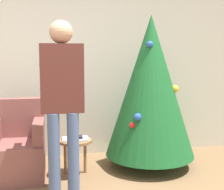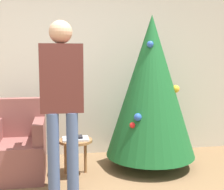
# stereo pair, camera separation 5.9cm
# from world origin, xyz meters

# --- Properties ---
(wall_back) EXTENTS (8.00, 0.06, 2.70)m
(wall_back) POSITION_xyz_m (0.00, 2.23, 1.35)
(wall_back) COLOR beige
(wall_back) RESTS_ON ground_plane
(christmas_tree) EXTENTS (1.13, 1.13, 1.93)m
(christmas_tree) POSITION_xyz_m (1.05, 1.52, 1.04)
(christmas_tree) COLOR brown
(christmas_tree) RESTS_ON ground_plane
(armchair) EXTENTS (0.62, 0.69, 0.90)m
(armchair) POSITION_xyz_m (-0.58, 1.46, 0.33)
(armchair) COLOR brown
(armchair) RESTS_ON ground_plane
(person_standing) EXTENTS (0.44, 0.57, 1.77)m
(person_standing) POSITION_xyz_m (-0.07, 0.88, 1.07)
(person_standing) COLOR #475B84
(person_standing) RESTS_ON ground_plane
(side_stool) EXTENTS (0.40, 0.40, 0.44)m
(side_stool) POSITION_xyz_m (0.09, 1.36, 0.37)
(side_stool) COLOR olive
(side_stool) RESTS_ON ground_plane
(laptop) EXTENTS (0.31, 0.22, 0.02)m
(laptop) POSITION_xyz_m (0.09, 1.36, 0.45)
(laptop) COLOR silver
(laptop) RESTS_ON side_stool
(book) EXTENTS (0.16, 0.12, 0.02)m
(book) POSITION_xyz_m (0.09, 1.36, 0.47)
(book) COLOR black
(book) RESTS_ON laptop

